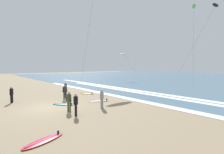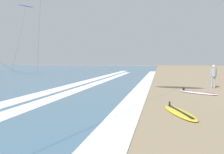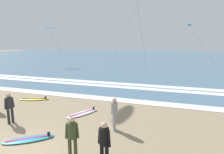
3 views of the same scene
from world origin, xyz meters
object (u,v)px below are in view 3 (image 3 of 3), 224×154
at_px(surfboard_right_spare, 34,99).
at_px(surfer_right_near, 104,141).
at_px(surfer_background_far, 9,105).
at_px(kite_white_mid_center, 48,28).
at_px(surfer_mid_group, 72,134).
at_px(kite_cyan_far_left, 189,25).
at_px(surfboard_near_water, 83,113).
at_px(surfer_left_far, 114,111).
at_px(surfboard_left_pile, 29,139).

bearing_deg(surfboard_right_spare, surfer_right_near, -36.32).
height_order(surfer_background_far, kite_white_mid_center, kite_white_mid_center).
relative_size(surfer_right_near, surfboard_right_spare, 0.74).
height_order(surfer_mid_group, kite_cyan_far_left, kite_cyan_far_left).
relative_size(surfer_background_far, surfboard_near_water, 0.75).
xyz_separation_m(surfer_background_far, surfer_left_far, (5.34, 0.90, 0.00)).
distance_m(surfer_left_far, surfboard_left_pile, 3.91).
height_order(kite_white_mid_center, kite_cyan_far_left, kite_cyan_far_left).
bearing_deg(surfer_right_near, surfer_background_far, 162.93).
xyz_separation_m(kite_white_mid_center, kite_cyan_far_left, (24.09, 12.78, 0.88)).
height_order(surfer_right_near, surfboard_left_pile, surfer_right_near).
height_order(surfer_background_far, surfer_left_far, same).
height_order(surfer_mid_group, surfboard_near_water, surfer_mid_group).
bearing_deg(surfboard_near_water, kite_cyan_far_left, 76.63).
bearing_deg(surfer_right_near, surfboard_left_pile, 170.00).
bearing_deg(surfer_background_far, kite_cyan_far_left, 72.89).
height_order(surfer_left_far, surfboard_right_spare, surfer_left_far).
bearing_deg(kite_white_mid_center, surfboard_left_pile, -55.94).
bearing_deg(surfer_background_far, surfboard_right_spare, 114.08).
bearing_deg(kite_cyan_far_left, surfer_background_far, -107.11).
bearing_deg(surfboard_left_pile, kite_cyan_far_left, 76.58).
height_order(surfboard_left_pile, surfboard_right_spare, same).
bearing_deg(surfer_background_far, surfboard_near_water, 37.40).
bearing_deg(surfer_right_near, surfboard_near_water, 125.11).
relative_size(surfer_left_far, surfboard_right_spare, 0.74).
relative_size(surfboard_left_pile, surfboard_right_spare, 0.94).
relative_size(surfer_right_near, surfer_mid_group, 1.00).
height_order(surfer_left_far, surfboard_near_water, surfer_left_far).
bearing_deg(kite_white_mid_center, surfer_background_far, -58.46).
height_order(surfboard_near_water, kite_cyan_far_left, kite_cyan_far_left).
bearing_deg(kite_cyan_far_left, surfboard_near_water, -103.37).
bearing_deg(surfer_left_far, surfboard_right_spare, 158.12).
distance_m(surfer_left_far, surfer_mid_group, 2.73).
height_order(surfer_mid_group, surfboard_left_pile, surfer_mid_group).
xyz_separation_m(surfer_right_near, surfboard_near_water, (-2.86, 4.06, -0.91)).
bearing_deg(kite_white_mid_center, surfboard_right_spare, -57.06).
relative_size(surfboard_near_water, kite_white_mid_center, 0.25).
bearing_deg(surfer_background_far, surfboard_left_pile, -28.12).
distance_m(surfboard_left_pile, surfboard_right_spare, 6.15).
bearing_deg(kite_cyan_far_left, surfer_mid_group, -99.47).
distance_m(surfer_background_far, surfer_left_far, 5.42).
distance_m(surfer_background_far, kite_white_mid_center, 26.29).
bearing_deg(kite_cyan_far_left, surfboard_left_pile, -103.42).
relative_size(surfer_mid_group, surfboard_near_water, 0.75).
height_order(surfer_right_near, kite_cyan_far_left, kite_cyan_far_left).
bearing_deg(kite_cyan_far_left, surfer_left_far, -98.97).
xyz_separation_m(surfboard_left_pile, surfboard_right_spare, (-3.79, 4.85, 0.00)).
distance_m(surfer_right_near, kite_cyan_far_left, 37.35).
relative_size(surfboard_right_spare, kite_cyan_far_left, 0.18).
distance_m(surfer_right_near, surfboard_near_water, 5.05).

